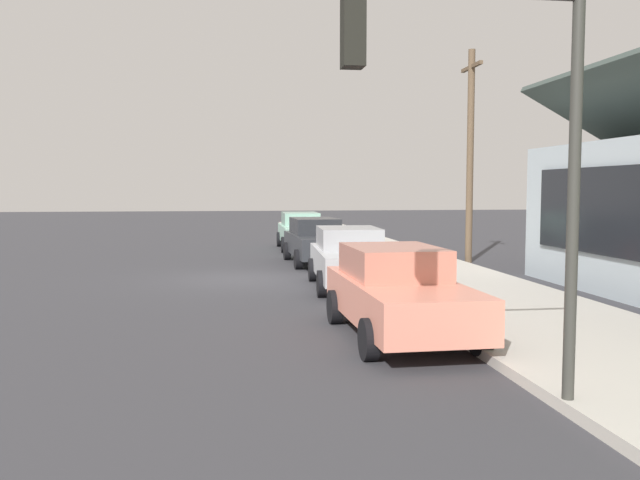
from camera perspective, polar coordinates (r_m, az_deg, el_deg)
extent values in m
plane|color=#38383D|center=(19.63, -6.89, -3.34)|extent=(120.00, 120.00, 0.00)
cube|color=beige|center=(20.51, 8.97, -2.80)|extent=(60.00, 4.20, 0.16)
cube|color=#9ED1BC|center=(28.98, -1.61, 0.55)|extent=(4.82, 1.81, 0.70)
cube|color=#86B1A0|center=(29.42, -1.70, 1.83)|extent=(2.32, 1.56, 0.56)
cylinder|color=black|center=(27.64, 0.48, -0.37)|extent=(0.66, 0.23, 0.66)
cylinder|color=black|center=(27.46, -3.11, -0.41)|extent=(0.66, 0.23, 0.66)
cylinder|color=black|center=(30.57, -0.26, 0.09)|extent=(0.66, 0.23, 0.66)
cylinder|color=black|center=(30.42, -3.50, 0.06)|extent=(0.66, 0.23, 0.66)
cube|color=#2D3035|center=(23.33, -0.27, -0.39)|extent=(4.76, 1.91, 0.70)
cube|color=#27292D|center=(23.75, -0.46, 1.21)|extent=(2.31, 1.62, 0.56)
cylinder|color=black|center=(22.11, 2.61, -1.58)|extent=(0.67, 0.24, 0.66)
cylinder|color=black|center=(21.80, -1.88, -1.66)|extent=(0.67, 0.24, 0.66)
cylinder|color=black|center=(24.95, 1.14, -0.89)|extent=(0.67, 0.24, 0.66)
cylinder|color=black|center=(24.67, -2.84, -0.95)|extent=(0.67, 0.24, 0.66)
cube|color=silver|center=(17.65, 2.65, -1.96)|extent=(4.65, 2.03, 0.70)
cube|color=#A0A2A6|center=(18.04, 2.46, 0.19)|extent=(2.27, 1.69, 0.56)
cylinder|color=black|center=(16.46, 6.43, -3.67)|extent=(0.67, 0.25, 0.66)
cylinder|color=black|center=(16.20, 0.16, -3.78)|extent=(0.67, 0.25, 0.66)
cylinder|color=black|center=(19.22, 4.74, -2.50)|extent=(0.67, 0.25, 0.66)
cylinder|color=black|center=(18.99, -0.63, -2.56)|extent=(0.67, 0.25, 0.66)
cube|color=#EA8C75|center=(11.86, 6.87, -5.12)|extent=(4.64, 1.91, 0.70)
cube|color=tan|center=(12.21, 6.29, -1.86)|extent=(2.24, 1.64, 0.56)
cylinder|color=black|center=(10.91, 13.57, -7.93)|extent=(0.66, 0.23, 0.66)
cylinder|color=black|center=(10.35, 4.22, -8.49)|extent=(0.66, 0.23, 0.66)
cylinder|color=black|center=(13.53, 8.85, -5.46)|extent=(0.66, 0.23, 0.66)
cylinder|color=black|center=(13.08, 1.28, -5.75)|extent=(0.66, 0.23, 0.66)
cube|color=black|center=(16.39, 25.34, 2.13)|extent=(8.74, 0.08, 2.14)
cylinder|color=#383833|center=(8.23, 20.92, 3.85)|extent=(0.14, 0.14, 5.20)
cube|color=black|center=(7.53, 2.85, 17.54)|extent=(0.28, 0.24, 0.80)
sphere|color=red|center=(7.73, 2.64, 19.17)|extent=(0.16, 0.16, 0.16)
sphere|color=yellow|center=(7.67, 2.63, 17.29)|extent=(0.16, 0.16, 0.16)
sphere|color=green|center=(7.62, 2.62, 15.38)|extent=(0.16, 0.16, 0.16)
cylinder|color=brown|center=(24.28, 12.74, 6.94)|extent=(0.24, 0.24, 7.50)
cube|color=brown|center=(24.62, 12.87, 14.28)|extent=(1.80, 0.12, 0.12)
cylinder|color=red|center=(21.07, 4.54, -1.60)|extent=(0.22, 0.22, 0.55)
sphere|color=red|center=(21.04, 4.55, -0.66)|extent=(0.18, 0.18, 0.18)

